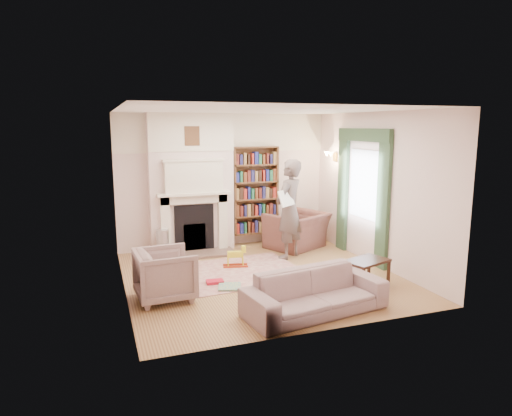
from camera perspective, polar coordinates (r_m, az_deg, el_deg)
name	(u,v)px	position (r m, az deg, el deg)	size (l,w,h in m)	color
floor	(261,276)	(7.93, 0.61, -8.51)	(4.50, 4.50, 0.00)	brown
ceiling	(261,110)	(7.51, 0.65, 12.16)	(4.50, 4.50, 0.00)	white
wall_back	(224,181)	(9.72, -3.97, 3.44)	(4.50, 4.50, 0.00)	silver
wall_front	(325,222)	(5.57, 8.66, -1.80)	(4.50, 4.50, 0.00)	silver
wall_left	(121,203)	(7.14, -16.56, 0.55)	(4.50, 4.50, 0.00)	silver
wall_right	(376,189)	(8.63, 14.81, 2.25)	(4.50, 4.50, 0.00)	silver
fireplace	(191,184)	(9.35, -8.07, 3.01)	(1.70, 0.58, 2.80)	silver
bookcase	(255,190)	(9.82, -0.09, 2.21)	(1.00, 0.24, 1.85)	brown
window	(364,184)	(8.94, 13.30, 2.91)	(0.02, 0.90, 1.30)	silver
curtain_left	(383,203)	(8.38, 15.62, 0.61)	(0.07, 0.32, 2.40)	#2B442D
curtain_right	(343,192)	(9.55, 10.80, 1.95)	(0.07, 0.32, 2.40)	#2B442D
pelmet	(364,135)	(8.85, 13.31, 8.88)	(0.09, 1.70, 0.24)	#2B442D
wall_sconce	(327,157)	(9.74, 8.87, 6.31)	(0.20, 0.24, 0.24)	gold
rug	(235,273)	(8.10, -2.62, -8.07)	(2.31, 1.78, 0.01)	beige
armchair_reading	(297,231)	(9.65, 5.13, -2.82)	(1.15, 1.00, 0.75)	#4C2D28
armchair_left	(165,275)	(6.94, -11.29, -8.17)	(0.82, 0.84, 0.76)	#AC9C8D
sofa	(315,292)	(6.43, 7.39, -10.41)	(2.00, 0.78, 0.59)	#A19285
man_reading	(289,209)	(8.81, 4.16, -0.15)	(0.70, 0.46, 1.93)	#5B4C49
newspaper	(286,198)	(8.53, 3.80, 1.25)	(0.45, 0.02, 0.31)	white
coffee_table	(366,273)	(7.57, 13.60, -7.95)	(0.70, 0.45, 0.45)	#391D13
paraffin_heater	(163,243)	(9.15, -11.58, -4.36)	(0.24, 0.24, 0.55)	#B2B3BA
rocking_horse	(235,257)	(8.36, -2.60, -6.10)	(0.45, 0.18, 0.40)	yellow
board_game	(230,287)	(7.37, -3.31, -9.79)	(0.36, 0.36, 0.03)	gold
game_box_lid	(215,282)	(7.58, -5.16, -9.16)	(0.28, 0.18, 0.05)	red
comic_annuals	(281,282)	(7.59, 3.14, -9.23)	(0.39, 0.76, 0.02)	red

